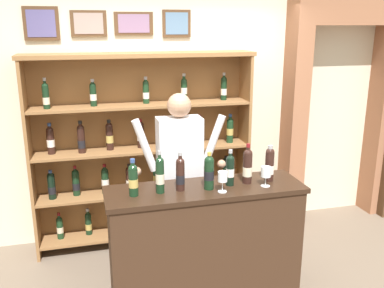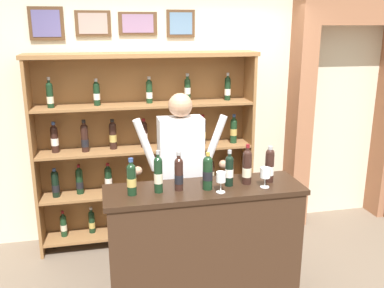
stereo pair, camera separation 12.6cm
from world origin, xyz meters
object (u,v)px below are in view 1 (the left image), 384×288
Objects in this scene: tasting_bottle_super_tuscan at (230,169)px; tasting_bottle_grappa at (133,179)px; wine_shelf at (143,147)px; tasting_bottle_bianco at (270,164)px; shopkeeper at (180,164)px; wine_glass_center at (266,172)px; tasting_bottle_prosecco at (248,166)px; wine_glass_right at (223,177)px; tasting_bottle_riserva at (180,174)px; tasting_counter at (205,247)px; tasting_bottle_brunello at (209,172)px; tasting_bottle_rosso at (160,174)px.

tasting_bottle_grappa is at bearing -177.90° from tasting_bottle_super_tuscan.
tasting_bottle_bianco is at bearing -54.08° from wine_shelf.
wine_glass_center is (0.55, -0.67, 0.10)m from shopkeeper.
tasting_bottle_prosecco is (0.68, -1.22, 0.13)m from wine_shelf.
tasting_bottle_prosecco reaches higher than wine_glass_right.
tasting_bottle_prosecco reaches higher than tasting_bottle_bianco.
tasting_bottle_grappa is 0.93× the size of tasting_bottle_riserva.
wine_glass_center is at bearing -125.51° from tasting_bottle_bianco.
tasting_bottle_prosecco reaches higher than tasting_bottle_riserva.
wine_glass_right is at bearing -162.72° from tasting_bottle_bianco.
tasting_bottle_bianco reaches higher than wine_glass_right.
tasting_counter is (0.33, -1.23, -0.54)m from wine_shelf.
tasting_bottle_prosecco reaches higher than tasting_bottle_brunello.
shopkeeper is 0.65m from tasting_bottle_super_tuscan.
tasting_bottle_grappa is 0.59m from tasting_bottle_brunello.
shopkeeper reaches higher than wine_glass_center.
tasting_bottle_prosecco is 1.10× the size of tasting_bottle_bianco.
tasting_bottle_super_tuscan is at bearing 11.97° from tasting_bottle_brunello.
tasting_bottle_grappa is at bearing -177.48° from tasting_counter.
wine_shelf reaches higher than wine_glass_center.
shopkeeper is at bearing 98.79° from tasting_bottle_brunello.
tasting_counter is 5.27× the size of tasting_bottle_bianco.
tasting_bottle_bianco is (0.63, -0.56, 0.13)m from shopkeeper.
wine_glass_right is at bearing -129.56° from tasting_bottle_super_tuscan.
tasting_bottle_rosso is 1.13× the size of tasting_bottle_super_tuscan.
shopkeeper is 5.69× the size of tasting_bottle_brunello.
tasting_bottle_brunello and tasting_bottle_bianco have the same top height.
tasting_bottle_riserva is 0.94× the size of tasting_bottle_prosecco.
tasting_bottle_rosso is (-0.29, -0.59, 0.13)m from shopkeeper.
tasting_bottle_rosso is 0.57m from tasting_bottle_super_tuscan.
tasting_bottle_super_tuscan is (0.41, 0.01, -0.00)m from tasting_bottle_riserva.
tasting_counter is 0.80m from shopkeeper.
tasting_bottle_super_tuscan is 0.29m from wine_glass_center.
tasting_bottle_brunello is at bearing -81.21° from shopkeeper.
shopkeeper is at bearing 116.12° from tasting_bottle_super_tuscan.
tasting_bottle_riserva is 1.03× the size of tasting_bottle_brunello.
tasting_bottle_brunello reaches higher than wine_glass_center.
tasting_bottle_prosecco is at bearing 2.20° from tasting_bottle_rosso.
tasting_bottle_brunello is at bearing 133.62° from wine_glass_right.
tasting_bottle_rosso is 0.38m from tasting_bottle_brunello.
tasting_bottle_brunello is at bearing -171.97° from tasting_bottle_prosecco.
wine_glass_right is (0.31, -0.12, -0.02)m from tasting_bottle_riserva.
tasting_bottle_prosecco reaches higher than tasting_bottle_grappa.
tasting_bottle_super_tuscan is at bearing 159.81° from wine_glass_center.
wine_glass_center is (0.45, -0.06, -0.03)m from tasting_bottle_brunello.
wine_shelf is at bearing 125.92° from tasting_bottle_bianco.
tasting_counter is 0.87m from tasting_bottle_grappa.
wine_shelf is 1.42m from wine_glass_right.
tasting_bottle_bianco is at bearing 2.18° from tasting_bottle_grappa.
shopkeeper is 5.90× the size of tasting_bottle_grappa.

